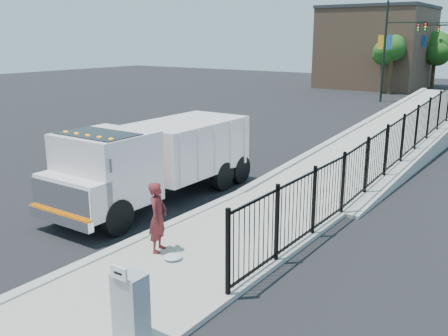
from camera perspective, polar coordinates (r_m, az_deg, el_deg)
The scene contains 15 objects.
ground at distance 13.95m, azimuth -7.01°, elevation -7.21°, with size 120.00×120.00×0.00m, color black.
sidewalk at distance 11.40m, azimuth -6.46°, elevation -12.11°, with size 3.55×12.00×0.12m, color #9E998E.
curb at distance 12.63m, azimuth -13.14°, elevation -9.53°, with size 0.30×12.00×0.16m, color #ADAAA3.
ramp at distance 26.91m, azimuth 20.03°, elevation 2.72°, with size 3.95×24.00×1.70m, color #9E998E.
iron_fence at distance 22.59m, azimuth 21.00°, elevation 2.81°, with size 0.10×28.00×1.80m, color black.
truck at distance 15.99m, azimuth -8.11°, elevation 1.19°, with size 2.59×7.71×2.63m.
worker at distance 12.16m, azimuth -7.56°, elevation -5.59°, with size 0.63×0.42×1.74m, color maroon.
utility_cabinet at distance 8.92m, azimuth -10.61°, elevation -15.41°, with size 0.55×0.40×1.25m, color gray.
arrow_sign at distance 8.44m, azimuth -11.93°, elevation -11.65°, with size 0.35×0.04×0.22m, color white.
debris at distance 11.98m, azimuth -5.87°, elevation -10.07°, with size 0.45×0.45×0.11m, color silver.
light_pole_0 at distance 43.33m, azimuth 18.27°, elevation 12.93°, with size 3.77×0.22×8.00m.
light_pole_2 at distance 53.21m, azimuth 21.75°, elevation 12.84°, with size 3.77×0.22×8.00m.
tree_0 at distance 49.51m, azimuth 18.65°, elevation 12.53°, with size 2.38×2.38×5.19m.
tree_2 at distance 57.14m, azimuth 23.04°, elevation 12.38°, with size 3.14×3.14×5.57m.
building at distance 56.44m, azimuth 17.01°, elevation 12.91°, with size 10.00×10.00×8.00m, color #8C664C.
Camera 1 is at (8.73, -9.57, 5.19)m, focal length 40.00 mm.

